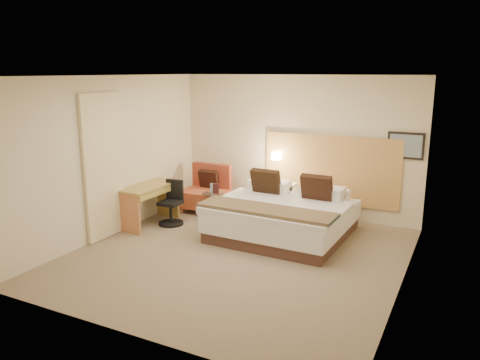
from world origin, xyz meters
The scene contains 19 objects.
floor centered at (0.00, 0.00, -0.01)m, with size 4.80×5.00×0.02m, color #7E6C54.
ceiling centered at (0.00, 0.00, 2.71)m, with size 4.80×5.00×0.02m, color white.
wall_back centered at (0.00, 2.51, 1.35)m, with size 4.80×0.02×2.70m, color beige.
wall_front centered at (0.00, -2.51, 1.35)m, with size 4.80×0.02×2.70m, color beige.
wall_left centered at (-2.41, 0.00, 1.35)m, with size 0.02×5.00×2.70m, color beige.
wall_right centered at (2.41, 0.00, 1.35)m, with size 0.02×5.00×2.70m, color beige.
headboard_panel centered at (0.70, 2.47, 0.95)m, with size 2.60×0.04×1.30m, color #BD8949.
art_frame centered at (2.02, 2.48, 1.50)m, with size 0.62×0.03×0.47m, color black.
art_canvas centered at (2.02, 2.46, 1.50)m, with size 0.54×0.01×0.39m, color gray.
lamp_arm centered at (-0.35, 2.42, 1.15)m, with size 0.02×0.02×0.12m, color silver.
lamp_shade centered at (-0.35, 2.36, 1.15)m, with size 0.15×0.15×0.15m, color #F5E4BF.
curtain centered at (-2.36, -0.25, 1.22)m, with size 0.06×0.90×2.42m, color beige.
bottle_a centered at (-1.34, 1.53, 0.58)m, with size 0.05×0.05×0.18m, color #87B4D1.
menu_folder centered at (-1.23, 1.49, 0.59)m, with size 0.11×0.04×0.19m, color #3B1818.
bed centered at (0.28, 1.19, 0.35)m, with size 2.25×2.18×1.07m.
lounge_chair centered at (-1.66, 1.86, 0.37)m, with size 0.88×0.77×0.92m.
side_table centered at (-1.29, 1.49, 0.27)m, with size 0.55×0.55×0.49m.
desk centered at (-2.11, 0.61, 0.59)m, with size 0.59×1.21×0.75m.
desk_chair centered at (-1.78, 0.81, 0.33)m, with size 0.49×0.49×0.81m.
Camera 1 is at (3.06, -6.01, 2.77)m, focal length 35.00 mm.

